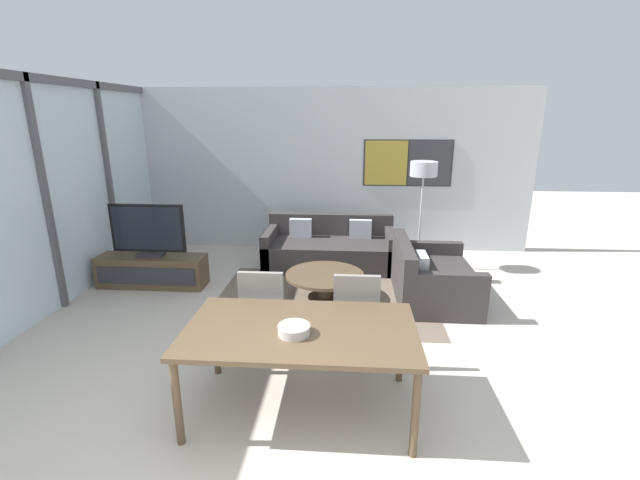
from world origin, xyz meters
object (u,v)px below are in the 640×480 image
sofa_main (330,249)px  fruit_bowl (294,329)px  television (148,231)px  tv_console (153,271)px  dining_chair_left (264,310)px  sofa_side (428,280)px  coffee_table (325,280)px  dining_chair_centre (356,313)px  dining_table (301,335)px  floor_lamp (423,176)px

sofa_main → fruit_bowl: (-0.09, -3.69, 0.52)m
television → sofa_main: television is taller
tv_console → dining_chair_left: bearing=-41.8°
sofa_side → fruit_bowl: bearing=149.1°
tv_console → coffee_table: size_ratio=1.47×
dining_chair_centre → fruit_bowl: (-0.48, -0.84, 0.26)m
dining_chair_left → fruit_bowl: (0.41, -0.86, 0.26)m
tv_console → dining_table: (2.41, -2.50, 0.46)m
coffee_table → dining_table: size_ratio=0.56×
tv_console → dining_chair_centre: (2.85, -1.77, 0.30)m
television → tv_console: bearing=-90.0°
dining_table → floor_lamp: bearing=67.2°
dining_chair_centre → television: bearing=148.2°
dining_chair_left → fruit_bowl: dining_chair_left is taller
television → coffee_table: 2.54m
coffee_table → floor_lamp: (1.39, 1.24, 1.21)m
dining_table → dining_chair_left: (-0.45, 0.75, -0.16)m
sofa_side → floor_lamp: 1.67m
dining_table → coffee_table: bearing=88.5°
television → fruit_bowl: size_ratio=4.14×
television → dining_chair_left: (1.96, -1.75, -0.28)m
dining_chair_left → dining_chair_centre: same height
sofa_side → fruit_bowl: 2.87m
coffee_table → dining_table: dining_table is taller
tv_console → dining_chair_left: dining_chair_left is taller
dining_chair_left → floor_lamp: size_ratio=0.57×
floor_lamp → dining_table: bearing=-112.8°
television → dining_chair_centre: 3.37m
sofa_main → coffee_table: sofa_main is taller
television → floor_lamp: (3.86, 0.96, 0.67)m
sofa_side → television: bearing=87.2°
dining_chair_centre → dining_chair_left: bearing=179.0°
television → floor_lamp: bearing=13.9°
dining_table → dining_chair_centre: 0.87m
sofa_main → dining_table: (-0.06, -3.58, 0.42)m
television → dining_chair_centre: television is taller
coffee_table → floor_lamp: floor_lamp is taller
dining_table → floor_lamp: (1.45, 3.46, 0.79)m
sofa_side → dining_chair_centre: size_ratio=1.47×
tv_console → floor_lamp: bearing=13.9°
tv_console → sofa_side: 3.82m
dining_table → dining_chair_left: bearing=120.7°
sofa_main → coffee_table: 1.36m
floor_lamp → dining_chair_left: bearing=-125.0°
television → dining_chair_left: size_ratio=1.08×
television → dining_table: (2.41, -2.50, -0.13)m
dining_chair_left → floor_lamp: (1.90, 2.71, 0.95)m
sofa_side → dining_table: size_ratio=0.77×
dining_chair_left → floor_lamp: bearing=55.0°
sofa_side → coffee_table: (-1.35, -0.09, 0.00)m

